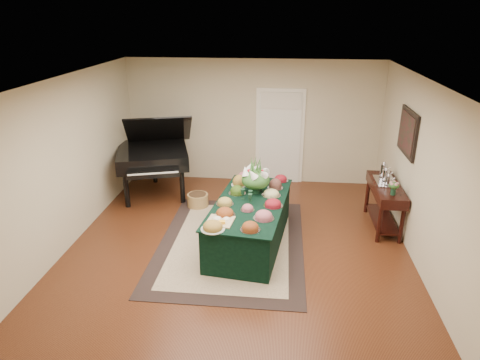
# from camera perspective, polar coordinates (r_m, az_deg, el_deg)

# --- Properties ---
(ground) EXTENTS (6.00, 6.00, 0.00)m
(ground) POSITION_cam_1_polar(r_m,az_deg,el_deg) (7.16, -0.25, -8.72)
(ground) COLOR black
(ground) RESTS_ON ground
(area_rug) EXTENTS (2.37, 3.32, 0.01)m
(area_rug) POSITION_cam_1_polar(r_m,az_deg,el_deg) (7.22, -1.16, -8.37)
(area_rug) COLOR black
(area_rug) RESTS_ON ground
(kitchen_doorway) EXTENTS (1.05, 0.07, 2.10)m
(kitchen_doorway) POSITION_cam_1_polar(r_m,az_deg,el_deg) (9.47, 5.31, 5.64)
(kitchen_doorway) COLOR white
(kitchen_doorway) RESTS_ON ground
(buffet_table) EXTENTS (1.36, 2.40, 0.75)m
(buffet_table) POSITION_cam_1_polar(r_m,az_deg,el_deg) (7.06, 1.34, -5.70)
(buffet_table) COLOR black
(buffet_table) RESTS_ON ground
(food_platters) EXTENTS (1.23, 2.33, 0.15)m
(food_platters) POSITION_cam_1_polar(r_m,az_deg,el_deg) (6.94, 1.35, -2.36)
(food_platters) COLOR silver
(food_platters) RESTS_ON buffet_table
(cutting_board) EXTENTS (0.42, 0.42, 0.10)m
(cutting_board) POSITION_cam_1_polar(r_m,az_deg,el_deg) (6.28, -2.63, -5.27)
(cutting_board) COLOR tan
(cutting_board) RESTS_ON buffet_table
(green_goblets) EXTENTS (0.21, 0.27, 0.18)m
(green_goblets) POSITION_cam_1_polar(r_m,az_deg,el_deg) (6.89, 1.03, -2.16)
(green_goblets) COLOR #143321
(green_goblets) RESTS_ON buffet_table
(floral_centerpiece) EXTENTS (0.50, 0.50, 0.50)m
(floral_centerpiece) POSITION_cam_1_polar(r_m,az_deg,el_deg) (7.16, 2.10, 0.51)
(floral_centerpiece) COLOR #143321
(floral_centerpiece) RESTS_ON buffet_table
(grand_piano) EXTENTS (1.77, 1.96, 1.72)m
(grand_piano) POSITION_cam_1_polar(r_m,az_deg,el_deg) (8.98, -11.49, 3.29)
(grand_piano) COLOR black
(grand_piano) RESTS_ON ground
(wicker_basket) EXTENTS (0.41, 0.41, 0.26)m
(wicker_basket) POSITION_cam_1_polar(r_m,az_deg,el_deg) (8.50, -5.64, -2.70)
(wicker_basket) COLOR olive
(wicker_basket) RESTS_ON ground
(mahogany_sideboard) EXTENTS (0.45, 1.37, 0.82)m
(mahogany_sideboard) POSITION_cam_1_polar(r_m,az_deg,el_deg) (7.91, 18.82, -1.78)
(mahogany_sideboard) COLOR black
(mahogany_sideboard) RESTS_ON ground
(tea_service) EXTENTS (0.34, 0.58, 0.30)m
(tea_service) POSITION_cam_1_polar(r_m,az_deg,el_deg) (7.94, 18.85, 0.67)
(tea_service) COLOR silver
(tea_service) RESTS_ON mahogany_sideboard
(pink_bouquet) EXTENTS (0.18, 0.18, 0.24)m
(pink_bouquet) POSITION_cam_1_polar(r_m,az_deg,el_deg) (7.37, 19.84, -0.74)
(pink_bouquet) COLOR #143321
(pink_bouquet) RESTS_ON mahogany_sideboard
(wall_painting) EXTENTS (0.05, 0.95, 0.75)m
(wall_painting) POSITION_cam_1_polar(r_m,az_deg,el_deg) (7.61, 21.45, 5.91)
(wall_painting) COLOR black
(wall_painting) RESTS_ON ground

